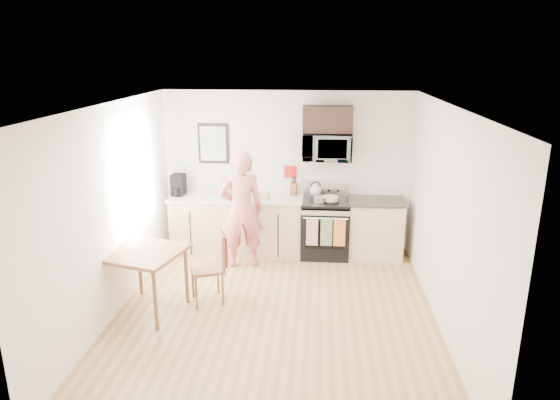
# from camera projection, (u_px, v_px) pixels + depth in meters

# --- Properties ---
(floor) EXTENTS (4.60, 4.60, 0.00)m
(floor) POSITION_uv_depth(u_px,v_px,m) (275.00, 314.00, 6.30)
(floor) COLOR #A0723E
(floor) RESTS_ON ground
(back_wall) EXTENTS (4.00, 0.04, 2.60)m
(back_wall) POSITION_uv_depth(u_px,v_px,m) (287.00, 172.00, 8.12)
(back_wall) COLOR white
(back_wall) RESTS_ON floor
(front_wall) EXTENTS (4.00, 0.04, 2.60)m
(front_wall) POSITION_uv_depth(u_px,v_px,m) (247.00, 313.00, 3.73)
(front_wall) COLOR white
(front_wall) RESTS_ON floor
(left_wall) EXTENTS (0.04, 4.60, 2.60)m
(left_wall) POSITION_uv_depth(u_px,v_px,m) (111.00, 212.00, 6.08)
(left_wall) COLOR white
(left_wall) RESTS_ON floor
(right_wall) EXTENTS (0.04, 4.60, 2.60)m
(right_wall) POSITION_uv_depth(u_px,v_px,m) (446.00, 220.00, 5.77)
(right_wall) COLOR white
(right_wall) RESTS_ON floor
(ceiling) EXTENTS (4.00, 4.60, 0.04)m
(ceiling) POSITION_uv_depth(u_px,v_px,m) (274.00, 105.00, 5.55)
(ceiling) COLOR silver
(ceiling) RESTS_ON back_wall
(window) EXTENTS (0.06, 1.40, 1.50)m
(window) POSITION_uv_depth(u_px,v_px,m) (136.00, 176.00, 6.77)
(window) COLOR white
(window) RESTS_ON left_wall
(cabinet_left) EXTENTS (2.10, 0.60, 0.90)m
(cabinet_left) POSITION_uv_depth(u_px,v_px,m) (237.00, 226.00, 8.14)
(cabinet_left) COLOR tan
(cabinet_left) RESTS_ON floor
(countertop_left) EXTENTS (2.14, 0.64, 0.04)m
(countertop_left) POSITION_uv_depth(u_px,v_px,m) (236.00, 198.00, 8.01)
(countertop_left) COLOR #EEE2CD
(countertop_left) RESTS_ON cabinet_left
(cabinet_right) EXTENTS (0.84, 0.60, 0.90)m
(cabinet_right) POSITION_uv_depth(u_px,v_px,m) (375.00, 229.00, 7.97)
(cabinet_right) COLOR tan
(cabinet_right) RESTS_ON floor
(countertop_right) EXTENTS (0.88, 0.64, 0.04)m
(countertop_right) POSITION_uv_depth(u_px,v_px,m) (377.00, 201.00, 7.84)
(countertop_right) COLOR black
(countertop_right) RESTS_ON cabinet_right
(range) EXTENTS (0.76, 0.70, 1.16)m
(range) POSITION_uv_depth(u_px,v_px,m) (325.00, 229.00, 8.01)
(range) COLOR black
(range) RESTS_ON floor
(microwave) EXTENTS (0.76, 0.51, 0.42)m
(microwave) POSITION_uv_depth(u_px,v_px,m) (327.00, 147.00, 7.73)
(microwave) COLOR silver
(microwave) RESTS_ON back_wall
(upper_cabinet) EXTENTS (0.76, 0.35, 0.40)m
(upper_cabinet) POSITION_uv_depth(u_px,v_px,m) (328.00, 119.00, 7.66)
(upper_cabinet) COLOR black
(upper_cabinet) RESTS_ON back_wall
(wall_art) EXTENTS (0.50, 0.04, 0.65)m
(wall_art) POSITION_uv_depth(u_px,v_px,m) (213.00, 143.00, 8.06)
(wall_art) COLOR black
(wall_art) RESTS_ON back_wall
(wall_trivet) EXTENTS (0.20, 0.02, 0.20)m
(wall_trivet) POSITION_uv_depth(u_px,v_px,m) (290.00, 172.00, 8.10)
(wall_trivet) COLOR red
(wall_trivet) RESTS_ON back_wall
(person) EXTENTS (0.75, 0.59, 1.80)m
(person) POSITION_uv_depth(u_px,v_px,m) (241.00, 210.00, 7.47)
(person) COLOR #B43144
(person) RESTS_ON floor
(dining_table) EXTENTS (0.93, 0.93, 0.82)m
(dining_table) POSITION_uv_depth(u_px,v_px,m) (145.00, 258.00, 6.17)
(dining_table) COLOR brown
(dining_table) RESTS_ON floor
(chair) EXTENTS (0.56, 0.53, 0.96)m
(chair) POSITION_uv_depth(u_px,v_px,m) (217.00, 257.00, 6.48)
(chair) COLOR brown
(chair) RESTS_ON floor
(knife_block) EXTENTS (0.11, 0.14, 0.20)m
(knife_block) POSITION_uv_depth(u_px,v_px,m) (294.00, 189.00, 8.08)
(knife_block) COLOR brown
(knife_block) RESTS_ON countertop_left
(utensil_crock) EXTENTS (0.12, 0.12, 0.35)m
(utensil_crock) POSITION_uv_depth(u_px,v_px,m) (245.00, 185.00, 8.16)
(utensil_crock) COLOR red
(utensil_crock) RESTS_ON countertop_left
(fruit_bowl) EXTENTS (0.27, 0.27, 0.10)m
(fruit_bowl) POSITION_uv_depth(u_px,v_px,m) (220.00, 193.00, 8.05)
(fruit_bowl) COLOR white
(fruit_bowl) RESTS_ON countertop_left
(milk_carton) EXTENTS (0.13, 0.13, 0.28)m
(milk_carton) POSITION_uv_depth(u_px,v_px,m) (224.00, 186.00, 8.10)
(milk_carton) COLOR tan
(milk_carton) RESTS_ON countertop_left
(coffee_maker) EXTENTS (0.21, 0.30, 0.34)m
(coffee_maker) POSITION_uv_depth(u_px,v_px,m) (178.00, 185.00, 8.05)
(coffee_maker) COLOR black
(coffee_maker) RESTS_ON countertop_left
(bread_bag) EXTENTS (0.31, 0.18, 0.11)m
(bread_bag) POSITION_uv_depth(u_px,v_px,m) (260.00, 196.00, 7.85)
(bread_bag) COLOR tan
(bread_bag) RESTS_ON countertop_left
(cake) EXTENTS (0.27, 0.27, 0.09)m
(cake) POSITION_uv_depth(u_px,v_px,m) (331.00, 199.00, 7.80)
(cake) COLOR black
(cake) RESTS_ON range
(kettle) EXTENTS (0.19, 0.19, 0.24)m
(kettle) POSITION_uv_depth(u_px,v_px,m) (316.00, 190.00, 8.07)
(kettle) COLOR white
(kettle) RESTS_ON range
(pot) EXTENTS (0.18, 0.30, 0.09)m
(pot) POSITION_uv_depth(u_px,v_px,m) (319.00, 199.00, 7.75)
(pot) COLOR silver
(pot) RESTS_ON range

